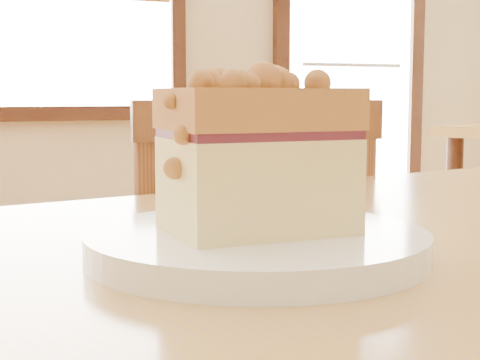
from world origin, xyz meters
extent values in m
cube|color=#3D1E10|center=(0.30, 3.97, 0.76)|extent=(1.76, 0.06, 0.08)
cube|color=white|center=(2.30, 3.98, 1.10)|extent=(0.90, 0.02, 2.20)
cube|color=#3D1E10|center=(1.80, 3.97, 1.10)|extent=(0.09, 0.06, 2.20)
cube|color=#3D1E10|center=(2.79, 3.97, 1.10)|extent=(0.09, 0.06, 2.20)
cylinder|color=#B2B2B7|center=(2.30, 3.96, 1.05)|extent=(0.72, 0.03, 0.03)
cube|color=#A3783F|center=(0.13, 0.34, 0.73)|extent=(1.16, 0.88, 0.04)
cube|color=brown|center=(0.26, 0.99, 0.42)|extent=(0.45, 0.45, 0.04)
cylinder|color=brown|center=(0.38, 0.79, 0.63)|extent=(0.03, 0.03, 0.43)
cylinder|color=brown|center=(0.07, 0.84, 0.63)|extent=(0.03, 0.03, 0.43)
cube|color=brown|center=(0.23, 0.81, 0.83)|extent=(0.35, 0.10, 0.06)
cylinder|color=brown|center=(0.31, 0.80, 0.62)|extent=(0.02, 0.02, 0.37)
cylinder|color=brown|center=(0.23, 0.81, 0.62)|extent=(0.02, 0.02, 0.37)
cylinder|color=brown|center=(0.15, 0.83, 0.62)|extent=(0.02, 0.02, 0.37)
cylinder|color=#3D1E10|center=(1.58, 2.05, 0.35)|extent=(0.06, 0.06, 0.71)
cube|color=brown|center=(2.06, 2.47, 0.42)|extent=(0.47, 0.47, 0.04)
cylinder|color=brown|center=(2.18, 2.66, 0.19)|extent=(0.03, 0.03, 0.40)
cylinder|color=brown|center=(1.87, 2.59, 0.19)|extent=(0.03, 0.03, 0.40)
cylinder|color=white|center=(0.01, 0.33, 0.76)|extent=(0.24, 0.24, 0.02)
cylinder|color=white|center=(0.01, 0.33, 0.75)|extent=(0.16, 0.16, 0.01)
cube|color=#FFE790|center=(0.01, 0.33, 0.80)|extent=(0.12, 0.09, 0.06)
cube|color=#4D1625|center=(0.01, 0.33, 0.84)|extent=(0.12, 0.09, 0.01)
cube|color=#9C5731|center=(0.01, 0.33, 0.85)|extent=(0.12, 0.09, 0.03)
sphere|color=#9C5731|center=(-0.01, 0.31, 0.87)|extent=(0.02, 0.02, 0.02)
sphere|color=#9C5731|center=(0.05, 0.36, 0.87)|extent=(0.02, 0.02, 0.02)
sphere|color=#9C5731|center=(0.02, 0.30, 0.87)|extent=(0.02, 0.02, 0.02)
sphere|color=#9C5731|center=(-0.03, 0.36, 0.87)|extent=(0.01, 0.01, 0.01)
sphere|color=#9C5731|center=(0.06, 0.31, 0.87)|extent=(0.02, 0.02, 0.02)
sphere|color=#9C5731|center=(0.00, 0.36, 0.87)|extent=(0.02, 0.02, 0.02)
sphere|color=#9C5731|center=(-0.04, 0.30, 0.87)|extent=(0.02, 0.02, 0.02)
sphere|color=#9C5731|center=(0.00, 0.32, 0.87)|extent=(0.02, 0.02, 0.02)
sphere|color=#9C5731|center=(0.01, 0.33, 0.87)|extent=(0.02, 0.02, 0.02)
sphere|color=#9C5731|center=(0.02, 0.32, 0.87)|extent=(0.01, 0.01, 0.01)
sphere|color=#9C5731|center=(0.00, 0.36, 0.87)|extent=(0.01, 0.01, 0.01)
sphere|color=#9C5731|center=(0.04, 0.34, 0.87)|extent=(0.02, 0.02, 0.02)
sphere|color=#9C5731|center=(-0.02, 0.33, 0.87)|extent=(0.02, 0.02, 0.02)
sphere|color=#9C5731|center=(-0.01, 0.30, 0.87)|extent=(0.02, 0.02, 0.02)
sphere|color=#9C5731|center=(0.03, 0.30, 0.87)|extent=(0.02, 0.02, 0.02)
sphere|color=#9C5731|center=(0.03, 0.36, 0.87)|extent=(0.02, 0.02, 0.02)
sphere|color=#9C5731|center=(0.06, 0.37, 0.87)|extent=(0.02, 0.02, 0.02)
sphere|color=#9C5731|center=(-0.02, 0.30, 0.87)|extent=(0.01, 0.01, 0.01)
sphere|color=#9C5731|center=(-0.05, 0.33, 0.82)|extent=(0.01, 0.01, 0.01)
sphere|color=#9C5731|center=(-0.05, 0.32, 0.83)|extent=(0.01, 0.01, 0.01)
sphere|color=#9C5731|center=(-0.05, 0.32, 0.82)|extent=(0.01, 0.01, 0.01)
camera|label=1|loc=(-0.19, -0.12, 0.86)|focal=55.00mm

